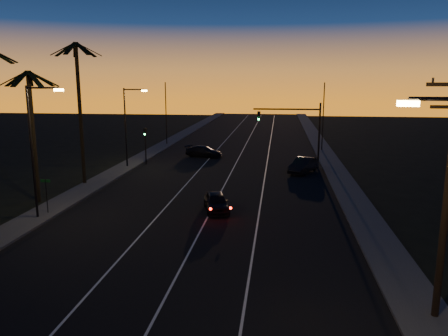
# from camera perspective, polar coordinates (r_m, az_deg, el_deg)

# --- Properties ---
(road) EXTENTS (20.00, 170.00, 0.01)m
(road) POSITION_cam_1_polar(r_m,az_deg,el_deg) (38.31, -0.90, -2.67)
(road) COLOR black
(road) RESTS_ON ground
(sidewalk_left) EXTENTS (2.40, 170.00, 0.16)m
(sidewalk_left) POSITION_cam_1_polar(r_m,az_deg,el_deg) (41.35, -16.47, -1.98)
(sidewalk_left) COLOR #383835
(sidewalk_left) RESTS_ON ground
(sidewalk_right) EXTENTS (2.40, 170.00, 0.16)m
(sidewalk_right) POSITION_cam_1_polar(r_m,az_deg,el_deg) (38.40, 15.90, -2.97)
(sidewalk_right) COLOR #383835
(sidewalk_right) RESTS_ON ground
(lane_stripe_left) EXTENTS (0.12, 160.00, 0.01)m
(lane_stripe_left) POSITION_cam_1_polar(r_m,az_deg,el_deg) (38.84, -5.30, -2.50)
(lane_stripe_left) COLOR silver
(lane_stripe_left) RESTS_ON road
(lane_stripe_mid) EXTENTS (0.12, 160.00, 0.01)m
(lane_stripe_mid) POSITION_cam_1_polar(r_m,az_deg,el_deg) (38.25, -0.16, -2.67)
(lane_stripe_mid) COLOR silver
(lane_stripe_mid) RESTS_ON road
(lane_stripe_right) EXTENTS (0.12, 160.00, 0.01)m
(lane_stripe_right) POSITION_cam_1_polar(r_m,az_deg,el_deg) (37.97, 5.09, -2.83)
(lane_stripe_right) COLOR silver
(lane_stripe_right) RESTS_ON road
(palm_mid) EXTENTS (4.25, 4.16, 10.03)m
(palm_mid) POSITION_cam_1_polar(r_m,az_deg,el_deg) (36.02, -23.77, 5.55)
(palm_mid) COLOR black
(palm_mid) RESTS_ON ground
(palm_far) EXTENTS (4.25, 4.16, 12.53)m
(palm_far) POSITION_cam_1_polar(r_m,az_deg,el_deg) (40.75, -18.38, 8.43)
(palm_far) COLOR black
(palm_far) RESTS_ON ground
(streetlight_left_near) EXTENTS (2.55, 0.26, 9.00)m
(streetlight_left_near) POSITION_cam_1_polar(r_m,az_deg,el_deg) (31.43, -23.42, 3.13)
(streetlight_left_near) COLOR black
(streetlight_left_near) RESTS_ON ground
(streetlight_left_far) EXTENTS (2.55, 0.26, 8.50)m
(streetlight_left_far) POSITION_cam_1_polar(r_m,az_deg,el_deg) (47.72, -12.42, 6.03)
(streetlight_left_far) COLOR black
(streetlight_left_far) RESTS_ON ground
(street_sign) EXTENTS (0.70, 0.06, 2.60)m
(street_sign) POSITION_cam_1_polar(r_m,az_deg,el_deg) (33.00, -22.19, -2.91)
(street_sign) COLOR black
(street_sign) RESTS_ON ground
(utility_pole) EXTENTS (2.20, 0.28, 10.00)m
(utility_pole) POSITION_cam_1_polar(r_m,az_deg,el_deg) (18.39, 27.21, -2.56)
(utility_pole) COLOR black
(utility_pole) RESTS_ON ground
(signal_mast) EXTENTS (7.10, 0.41, 7.00)m
(signal_mast) POSITION_cam_1_polar(r_m,az_deg,el_deg) (47.03, 9.50, 5.73)
(signal_mast) COLOR black
(signal_mast) RESTS_ON ground
(signal_post) EXTENTS (0.28, 0.37, 4.20)m
(signal_post) POSITION_cam_1_polar(r_m,az_deg,el_deg) (49.46, -10.25, 3.77)
(signal_post) COLOR black
(signal_post) RESTS_ON ground
(far_pole_left) EXTENTS (0.14, 0.14, 9.00)m
(far_pole_left) POSITION_cam_1_polar(r_m,az_deg,el_deg) (64.07, -7.58, 7.02)
(far_pole_left) COLOR black
(far_pole_left) RESTS_ON ground
(far_pole_right) EXTENTS (0.14, 0.14, 9.00)m
(far_pole_right) POSITION_cam_1_polar(r_m,az_deg,el_deg) (59.26, 12.82, 6.48)
(far_pole_right) COLOR black
(far_pole_right) RESTS_ON ground
(lead_car) EXTENTS (2.67, 4.69, 1.36)m
(lead_car) POSITION_cam_1_polar(r_m,az_deg,el_deg) (31.64, -1.02, -4.44)
(lead_car) COLOR black
(lead_car) RESTS_ON road
(right_car) EXTENTS (3.38, 4.91, 1.53)m
(right_car) POSITION_cam_1_polar(r_m,az_deg,el_deg) (45.30, 10.34, 0.36)
(right_car) COLOR black
(right_car) RESTS_ON road
(cross_car) EXTENTS (4.97, 3.17, 1.34)m
(cross_car) POSITION_cam_1_polar(r_m,az_deg,el_deg) (53.79, -2.65, 2.18)
(cross_car) COLOR black
(cross_car) RESTS_ON road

